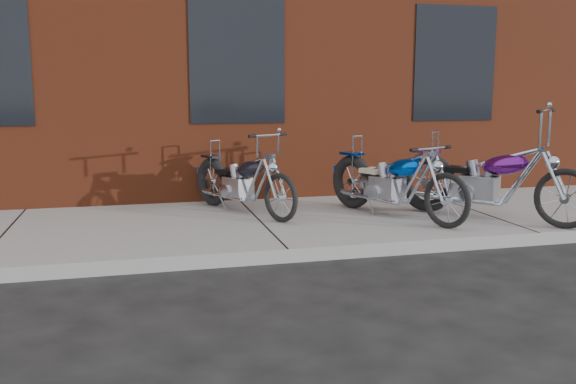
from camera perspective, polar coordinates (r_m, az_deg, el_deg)
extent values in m
plane|color=#313132|center=(6.37, 0.01, -6.68)|extent=(120.00, 120.00, 0.00)
cube|color=#A09C99|center=(7.77, -2.71, -3.17)|extent=(22.00, 3.00, 0.15)
torus|color=black|center=(8.37, 13.91, 0.77)|extent=(0.63, 0.72, 0.80)
cube|color=#A1A2A4|center=(8.12, 18.53, 0.23)|extent=(0.52, 0.54, 0.33)
ellipsoid|color=#631681|center=(7.99, 20.77, 2.30)|extent=(0.61, 0.66, 0.34)
cube|color=black|center=(8.19, 16.69, 1.96)|extent=(0.40, 0.41, 0.07)
cylinder|color=#B1BDCB|center=(7.86, 24.84, 1.50)|extent=(0.24, 0.28, 0.60)
cylinder|color=#B1BDCB|center=(7.83, 24.21, 6.94)|extent=(0.50, 0.41, 0.03)
cylinder|color=#B1BDCB|center=(8.28, 14.59, 3.61)|extent=(0.03, 0.03, 0.53)
cylinder|color=#B1BDCB|center=(8.35, 17.18, -0.47)|extent=(0.67, 0.81, 0.05)
torus|color=black|center=(8.42, 6.75, 0.84)|extent=(0.43, 0.74, 0.74)
torus|color=black|center=(7.37, 15.57, -0.94)|extent=(0.33, 0.64, 0.67)
cube|color=#A1A2A4|center=(7.97, 10.06, 0.20)|extent=(0.43, 0.49, 0.31)
ellipsoid|color=blue|center=(7.74, 11.71, 2.12)|extent=(0.47, 0.63, 0.32)
cube|color=beige|center=(8.12, 8.71, 1.88)|extent=(0.34, 0.36, 0.06)
cylinder|color=#B1BDCB|center=(7.41, 14.86, 1.26)|extent=(0.16, 0.29, 0.56)
cylinder|color=#B1BDCB|center=(7.45, 14.18, 3.91)|extent=(0.53, 0.25, 0.03)
cylinder|color=#B1BDCB|center=(8.32, 7.20, 3.45)|extent=(0.03, 0.03, 0.50)
cylinder|color=#B1BDCB|center=(8.23, 9.46, -0.44)|extent=(0.41, 0.87, 0.05)
torus|color=black|center=(8.62, -6.55, 0.85)|extent=(0.43, 0.67, 0.69)
torus|color=black|center=(7.46, 0.00, -0.68)|extent=(0.34, 0.58, 0.62)
cube|color=#A1A2A4|center=(8.13, -4.11, 0.31)|extent=(0.41, 0.46, 0.29)
ellipsoid|color=black|center=(7.88, -2.96, 2.06)|extent=(0.46, 0.58, 0.29)
cube|color=black|center=(8.30, -5.15, 1.81)|extent=(0.32, 0.34, 0.06)
cylinder|color=#B1BDCB|center=(7.51, -0.60, 1.32)|extent=(0.16, 0.26, 0.51)
cylinder|color=#B1BDCB|center=(7.54, -1.19, 5.31)|extent=(0.48, 0.26, 0.03)
cylinder|color=#B1BDCB|center=(8.51, -6.30, 3.20)|extent=(0.03, 0.03, 0.46)
cylinder|color=#B1BDCB|center=(8.39, -4.34, -0.28)|extent=(0.43, 0.79, 0.05)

